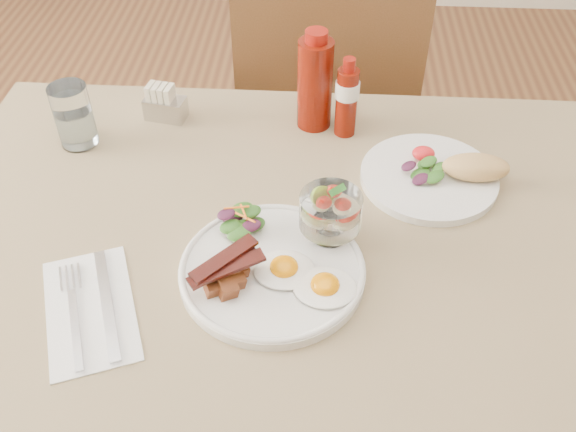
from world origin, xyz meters
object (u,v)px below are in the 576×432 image
at_px(fruit_cup, 330,211).
at_px(sugar_caddy, 164,105).
at_px(water_glass, 75,119).
at_px(hot_sauce_bottle, 347,98).
at_px(chair_far, 325,121).
at_px(table, 320,280).
at_px(main_plate, 272,271).
at_px(ketchup_bottle, 315,83).
at_px(second_plate, 440,174).

bearing_deg(fruit_cup, sugar_caddy, 134.82).
height_order(sugar_caddy, water_glass, water_glass).
height_order(hot_sauce_bottle, water_glass, hot_sauce_bottle).
bearing_deg(chair_far, fruit_cup, -89.17).
bearing_deg(chair_far, water_glass, -137.42).
height_order(table, water_glass, water_glass).
distance_m(table, sugar_caddy, 0.47).
bearing_deg(sugar_caddy, fruit_cup, -34.58).
relative_size(main_plate, sugar_caddy, 3.30).
height_order(table, fruit_cup, fruit_cup).
bearing_deg(chair_far, main_plate, -95.76).
relative_size(table, sugar_caddy, 15.69).
xyz_separation_m(chair_far, water_glass, (-0.46, -0.42, 0.28)).
height_order(ketchup_bottle, hot_sauce_bottle, ketchup_bottle).
height_order(table, hot_sauce_bottle, hot_sauce_bottle).
height_order(second_plate, hot_sauce_bottle, hot_sauce_bottle).
relative_size(hot_sauce_bottle, sugar_caddy, 1.87).
bearing_deg(water_glass, table, -27.30).
distance_m(fruit_cup, second_plate, 0.26).
xyz_separation_m(chair_far, main_plate, (-0.07, -0.73, 0.24)).
relative_size(table, main_plate, 4.75).
bearing_deg(second_plate, fruit_cup, -138.82).
relative_size(fruit_cup, second_plate, 0.37).
xyz_separation_m(fruit_cup, water_glass, (-0.47, 0.24, -0.02)).
xyz_separation_m(table, chair_far, (0.00, 0.66, -0.14)).
height_order(chair_far, water_glass, chair_far).
distance_m(ketchup_bottle, sugar_caddy, 0.30).
relative_size(ketchup_bottle, sugar_caddy, 2.31).
bearing_deg(second_plate, chair_far, 112.01).
xyz_separation_m(main_plate, hot_sauce_bottle, (0.11, 0.37, 0.07)).
xyz_separation_m(table, ketchup_bottle, (-0.03, 0.33, 0.18)).
bearing_deg(main_plate, water_glass, 141.49).
relative_size(main_plate, water_glass, 2.34).
bearing_deg(main_plate, hot_sauce_bottle, 73.70).
xyz_separation_m(main_plate, second_plate, (0.27, 0.24, 0.01)).
bearing_deg(sugar_caddy, hot_sauce_bottle, 6.12).
relative_size(main_plate, second_plate, 1.07).
bearing_deg(fruit_cup, second_plate, 41.18).
relative_size(table, second_plate, 5.10).
height_order(table, chair_far, chair_far).
distance_m(hot_sauce_bottle, sugar_caddy, 0.36).
bearing_deg(table, water_glass, 152.70).
height_order(main_plate, hot_sauce_bottle, hot_sauce_bottle).
height_order(second_plate, sugar_caddy, sugar_caddy).
bearing_deg(table, sugar_caddy, 133.97).
relative_size(table, chair_far, 1.43).
bearing_deg(chair_far, second_plate, -67.99).
bearing_deg(table, main_plate, -136.44).
bearing_deg(second_plate, hot_sauce_bottle, 140.91).
bearing_deg(water_glass, hot_sauce_bottle, 7.25).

